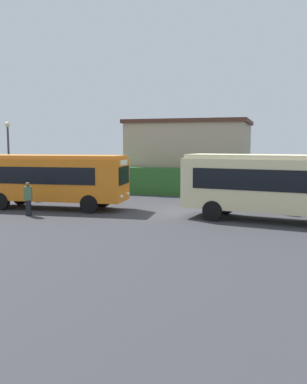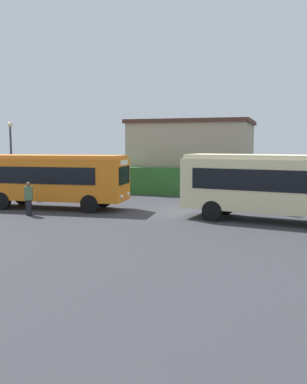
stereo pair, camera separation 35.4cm
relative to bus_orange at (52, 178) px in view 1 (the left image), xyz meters
The scene contains 11 objects.
ground_plane 8.22m from the bus_orange, 10.32° to the left, with size 64.00×64.00×0.00m, color #38383D.
bus_orange is the anchor object (origin of this frame).
bus_cream 12.35m from the bus_orange, ahead, with size 9.13×3.80×3.22m.
person_left 3.53m from the bus_orange, 94.02° to the left, with size 0.50×0.56×1.88m.
person_center 2.65m from the bus_orange, 89.19° to the right, with size 0.47×0.40×1.76m.
person_right 4.42m from the bus_orange, 87.94° to the left, with size 0.42×0.46×1.93m.
person_far 12.51m from the bus_orange, ahead, with size 0.49×0.54×1.93m.
hedge_row 11.39m from the bus_orange, 46.00° to the left, with size 44.00×1.08×1.99m, color #2D652A.
depot_building 13.61m from the bus_orange, 66.29° to the left, with size 9.41×7.31×5.58m.
traffic_cone 10.08m from the bus_orange, 36.06° to the left, with size 0.36×0.36×0.60m, color orange.
lamppost 7.08m from the bus_orange, 145.57° to the left, with size 0.36×0.36×5.25m.
Camera 1 is at (4.70, -22.75, 3.75)m, focal length 39.32 mm.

